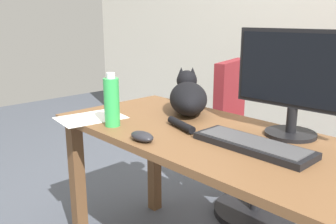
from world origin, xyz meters
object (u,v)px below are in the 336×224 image
object	(u,v)px
keyboard	(253,145)
office_chair	(250,152)
water_bottle	(112,102)
monitor	(295,79)
computer_mouse	(142,136)
cat	(188,96)

from	to	relation	value
keyboard	office_chair	bearing A→B (deg)	123.81
water_bottle	keyboard	bearing A→B (deg)	19.52
monitor	office_chair	bearing A→B (deg)	137.30
keyboard	computer_mouse	distance (m)	0.41
office_chair	keyboard	bearing A→B (deg)	-56.19
office_chair	computer_mouse	distance (m)	0.95
office_chair	monitor	world-z (taller)	monitor
computer_mouse	office_chair	bearing A→B (deg)	96.68
office_chair	cat	world-z (taller)	office_chair
monitor	computer_mouse	bearing A→B (deg)	-127.22
office_chair	keyboard	distance (m)	0.85
water_bottle	monitor	bearing A→B (deg)	36.04
office_chair	computer_mouse	world-z (taller)	office_chair
keyboard	computer_mouse	size ratio (longest dim) A/B	4.00
office_chair	cat	distance (m)	0.60
office_chair	water_bottle	size ratio (longest dim) A/B	3.97
office_chair	water_bottle	distance (m)	0.96
monitor	keyboard	distance (m)	0.31
monitor	computer_mouse	xyz separation A→B (m)	(-0.35, -0.47, -0.21)
cat	water_bottle	world-z (taller)	water_bottle
office_chair	cat	size ratio (longest dim) A/B	2.00
office_chair	computer_mouse	xyz separation A→B (m)	(0.10, -0.89, 0.32)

